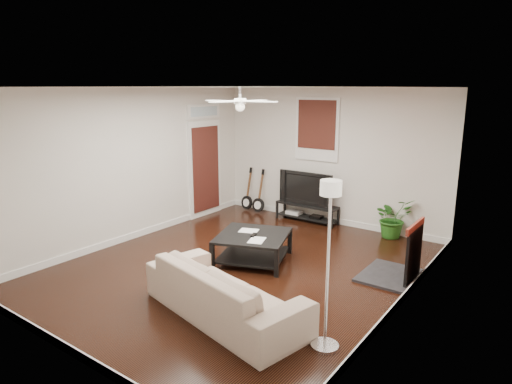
# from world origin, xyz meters

# --- Properties ---
(room) EXTENTS (5.01, 6.01, 2.81)m
(room) POSITION_xyz_m (0.00, 0.00, 1.40)
(room) COLOR black
(room) RESTS_ON ground
(brick_accent) EXTENTS (0.02, 2.20, 2.80)m
(brick_accent) POSITION_xyz_m (2.49, 1.00, 1.40)
(brick_accent) COLOR #B04C39
(brick_accent) RESTS_ON floor
(fireplace) EXTENTS (0.80, 1.10, 0.92)m
(fireplace) POSITION_xyz_m (2.20, 1.00, 0.46)
(fireplace) COLOR black
(fireplace) RESTS_ON floor
(window_back) EXTENTS (1.00, 0.06, 1.30)m
(window_back) POSITION_xyz_m (-0.30, 2.97, 1.95)
(window_back) COLOR #3F1911
(window_back) RESTS_ON wall_back
(door_left) EXTENTS (0.08, 1.00, 2.50)m
(door_left) POSITION_xyz_m (-2.46, 1.90, 1.25)
(door_left) COLOR white
(door_left) RESTS_ON wall_left
(tv_stand) EXTENTS (1.36, 0.36, 0.38)m
(tv_stand) POSITION_xyz_m (-0.37, 2.78, 0.19)
(tv_stand) COLOR black
(tv_stand) RESTS_ON floor
(tv) EXTENTS (1.22, 0.16, 0.70)m
(tv) POSITION_xyz_m (-0.37, 2.80, 0.74)
(tv) COLOR black
(tv) RESTS_ON tv_stand
(coffee_table) EXTENTS (1.41, 1.41, 0.46)m
(coffee_table) POSITION_xyz_m (0.01, 0.29, 0.23)
(coffee_table) COLOR black
(coffee_table) RESTS_ON floor
(sofa) EXTENTS (2.46, 1.39, 0.68)m
(sofa) POSITION_xyz_m (0.78, -1.36, 0.34)
(sofa) COLOR tan
(sofa) RESTS_ON floor
(floor_lamp) EXTENTS (0.37, 0.37, 1.89)m
(floor_lamp) POSITION_xyz_m (2.13, -1.26, 0.95)
(floor_lamp) COLOR silver
(floor_lamp) RESTS_ON floor
(potted_plant) EXTENTS (0.90, 0.92, 0.77)m
(potted_plant) POSITION_xyz_m (1.46, 2.82, 0.39)
(potted_plant) COLOR #24611B
(potted_plant) RESTS_ON floor
(guitar_left) EXTENTS (0.33, 0.25, 1.00)m
(guitar_left) POSITION_xyz_m (-1.96, 2.75, 0.50)
(guitar_left) COLOR black
(guitar_left) RESTS_ON floor
(guitar_right) EXTENTS (0.31, 0.22, 1.00)m
(guitar_right) POSITION_xyz_m (-1.61, 2.72, 0.50)
(guitar_right) COLOR black
(guitar_right) RESTS_ON floor
(ceiling_fan) EXTENTS (1.24, 1.24, 0.32)m
(ceiling_fan) POSITION_xyz_m (0.00, 0.00, 2.60)
(ceiling_fan) COLOR white
(ceiling_fan) RESTS_ON ceiling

